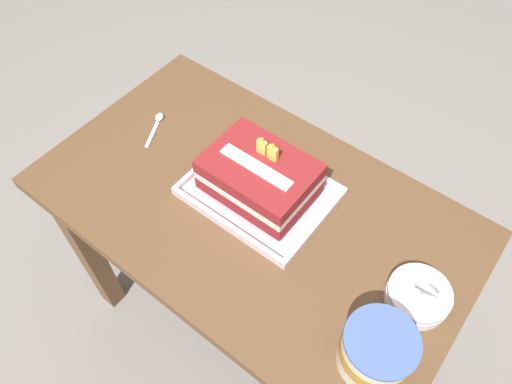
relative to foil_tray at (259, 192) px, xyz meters
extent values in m
plane|color=gray|center=(0.01, -0.03, -0.75)|extent=(8.00, 8.00, 0.00)
cube|color=brown|center=(0.01, -0.03, -0.02)|extent=(1.06, 0.62, 0.04)
cube|color=brown|center=(-0.46, -0.29, -0.39)|extent=(0.06, 0.06, 0.70)
cube|color=brown|center=(-0.46, 0.22, -0.39)|extent=(0.06, 0.06, 0.70)
cube|color=brown|center=(0.47, 0.22, -0.39)|extent=(0.06, 0.06, 0.70)
cube|color=silver|center=(0.00, 0.00, 0.00)|extent=(0.34, 0.26, 0.01)
cube|color=silver|center=(0.00, -0.13, 0.01)|extent=(0.34, 0.01, 0.02)
cube|color=silver|center=(0.00, 0.13, 0.01)|extent=(0.34, 0.01, 0.02)
cube|color=silver|center=(-0.16, 0.00, 0.01)|extent=(0.01, 0.24, 0.02)
cube|color=silver|center=(0.16, 0.00, 0.01)|extent=(0.01, 0.24, 0.02)
cube|color=maroon|center=(0.00, 0.00, 0.03)|extent=(0.25, 0.18, 0.04)
cube|color=silver|center=(0.00, 0.00, 0.06)|extent=(0.25, 0.18, 0.02)
cube|color=maroon|center=(0.00, 0.00, 0.09)|extent=(0.25, 0.18, 0.04)
cube|color=white|center=(0.00, -0.01, 0.11)|extent=(0.19, 0.03, 0.00)
cube|color=#EFC64C|center=(-0.02, 0.03, 0.13)|extent=(0.03, 0.01, 0.04)
ellipsoid|color=yellow|center=(-0.02, 0.03, 0.16)|extent=(0.01, 0.01, 0.01)
cube|color=#EFC64C|center=(0.01, 0.03, 0.13)|extent=(0.03, 0.01, 0.04)
ellipsoid|color=yellow|center=(0.01, 0.03, 0.16)|extent=(0.01, 0.01, 0.01)
cylinder|color=white|center=(0.43, -0.02, 0.01)|extent=(0.13, 0.13, 0.03)
cylinder|color=white|center=(0.43, -0.02, 0.02)|extent=(0.13, 0.13, 0.03)
cylinder|color=silver|center=(0.45, -0.01, 0.06)|extent=(0.04, 0.05, 0.07)
cylinder|color=silver|center=(0.45, -0.03, 0.06)|extent=(0.05, 0.06, 0.07)
cylinder|color=silver|center=(0.42, -0.19, 0.05)|extent=(0.13, 0.13, 0.11)
cylinder|color=#B78938|center=(0.42, -0.19, 0.05)|extent=(0.14, 0.14, 0.04)
cylinder|color=#4965AD|center=(0.42, -0.19, 0.11)|extent=(0.14, 0.14, 0.01)
ellipsoid|color=silver|center=(-0.38, 0.04, 0.00)|extent=(0.03, 0.04, 0.01)
cube|color=silver|center=(-0.35, -0.02, 0.00)|extent=(0.05, 0.09, 0.00)
camera|label=1|loc=(0.42, -0.56, 0.96)|focal=34.13mm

